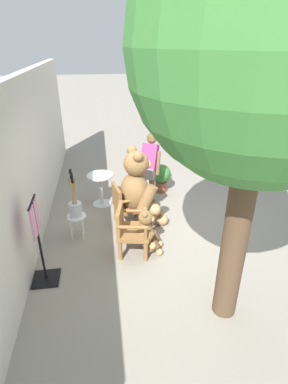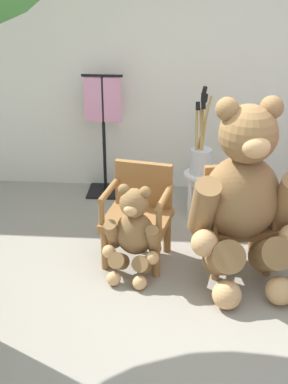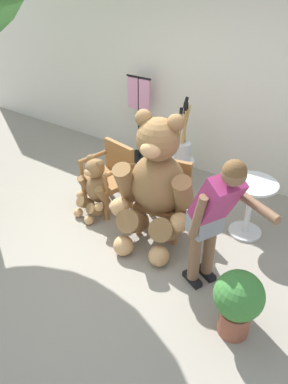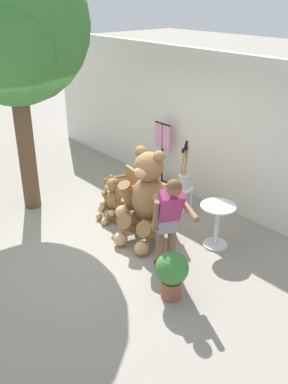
% 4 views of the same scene
% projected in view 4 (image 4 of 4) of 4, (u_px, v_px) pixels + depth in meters
% --- Properties ---
extents(ground_plane, '(60.00, 60.00, 0.00)m').
position_uv_depth(ground_plane, '(106.00, 238.00, 7.09)').
color(ground_plane, gray).
extents(back_wall, '(10.00, 0.16, 2.80)m').
position_uv_depth(back_wall, '(209.00, 129.00, 7.90)').
color(back_wall, silver).
rests_on(back_wall, ground).
extents(wooden_chair_left, '(0.65, 0.62, 0.86)m').
position_uv_depth(wooden_chair_left, '(125.00, 192.00, 7.63)').
color(wooden_chair_left, olive).
rests_on(wooden_chair_left, ground).
extents(wooden_chair_right, '(0.65, 0.62, 0.86)m').
position_uv_depth(wooden_chair_right, '(158.00, 209.00, 7.04)').
color(wooden_chair_right, olive).
rests_on(wooden_chair_right, ground).
extents(teddy_bear_large, '(0.97, 0.97, 1.57)m').
position_uv_depth(teddy_bear_large, '(147.00, 197.00, 6.74)').
color(teddy_bear_large, olive).
rests_on(teddy_bear_large, ground).
extents(teddy_bear_small, '(0.51, 0.51, 0.82)m').
position_uv_depth(teddy_bear_small, '(112.00, 199.00, 7.50)').
color(teddy_bear_small, olive).
rests_on(teddy_bear_small, ground).
extents(person_visitor, '(0.85, 0.48, 1.53)m').
position_uv_depth(person_visitor, '(169.00, 216.00, 5.89)').
color(person_visitor, black).
rests_on(person_visitor, ground).
extents(white_stool, '(0.34, 0.34, 0.46)m').
position_uv_depth(white_stool, '(184.00, 193.00, 7.83)').
color(white_stool, white).
rests_on(white_stool, ground).
extents(brush_bucket, '(0.22, 0.22, 0.90)m').
position_uv_depth(brush_bucket, '(184.00, 178.00, 7.70)').
color(brush_bucket, silver).
rests_on(brush_bucket, white_stool).
extents(round_side_table, '(0.56, 0.56, 0.72)m').
position_uv_depth(round_side_table, '(217.00, 221.00, 6.71)').
color(round_side_table, silver).
rests_on(round_side_table, ground).
extents(patio_tree, '(2.67, 2.54, 4.50)m').
position_uv_depth(patio_tree, '(10.00, 30.00, 6.68)').
color(patio_tree, brown).
rests_on(patio_tree, ground).
extents(potted_plant, '(0.44, 0.44, 0.68)m').
position_uv_depth(potted_plant, '(172.00, 272.00, 5.58)').
color(potted_plant, brown).
rests_on(potted_plant, ground).
extents(clothing_display_stand, '(0.44, 0.40, 1.36)m').
position_uv_depth(clothing_display_stand, '(162.00, 154.00, 8.65)').
color(clothing_display_stand, black).
rests_on(clothing_display_stand, ground).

